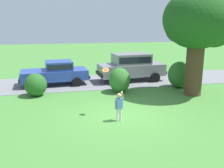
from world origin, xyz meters
TOP-DOWN VIEW (x-y plane):
  - ground_plane at (0.00, 0.00)m, footprint 80.00×80.00m
  - driveway_strip at (0.00, 6.50)m, footprint 28.00×4.40m
  - oak_tree_large at (4.86, 2.36)m, footprint 3.96×3.74m
  - shrub_near_tree at (-3.91, 3.90)m, footprint 1.22×1.19m
  - shrub_centre_left at (0.84, 3.66)m, footprint 1.24×1.33m
  - shrub_centre at (4.80, 3.93)m, footprint 1.49×1.32m
  - parked_sedan at (-2.81, 6.33)m, footprint 4.53×2.36m
  - parked_suv at (2.33, 6.36)m, footprint 4.81×2.34m
  - child_thrower at (-0.27, -0.65)m, footprint 0.44×0.30m
  - frisbee at (-0.66, 0.25)m, footprint 0.30×0.26m

SIDE VIEW (x-z plane):
  - ground_plane at x=0.00m, z-range 0.00..0.00m
  - driveway_strip at x=0.00m, z-range 0.00..0.02m
  - shrub_near_tree at x=-3.91m, z-range 0.00..1.28m
  - shrub_centre_left at x=0.84m, z-range -0.06..1.39m
  - child_thrower at x=-0.27m, z-range 0.07..1.36m
  - shrub_centre at x=4.80m, z-range -0.05..1.60m
  - parked_sedan at x=-2.81m, z-range 0.07..1.63m
  - parked_suv at x=2.33m, z-range 0.12..2.04m
  - frisbee at x=-0.66m, z-range 1.90..2.10m
  - oak_tree_large at x=4.86m, z-range 1.07..6.83m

